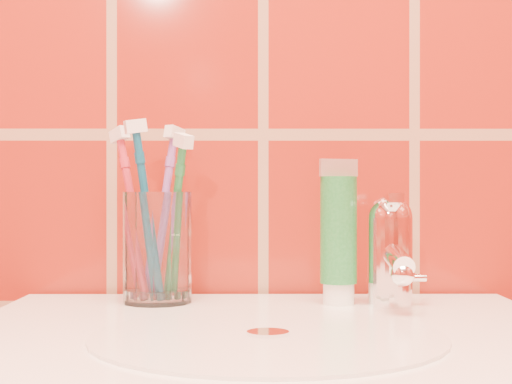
{
  "coord_description": "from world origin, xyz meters",
  "views": [
    {
      "loc": [
        -0.01,
        0.25,
        0.97
      ],
      "look_at": [
        -0.01,
        1.08,
        0.97
      ],
      "focal_mm": 55.0,
      "sensor_mm": 36.0,
      "label": 1
    }
  ],
  "objects": [
    {
      "name": "toothbrush_2",
      "position": [
        -0.15,
        1.13,
        0.95
      ],
      "size": [
        0.13,
        0.13,
        0.21
      ],
      "primitive_type": null,
      "rotation": [
        0.3,
        0.0,
        -2.35
      ],
      "color": "#B02539",
      "rests_on": "glass_tumbler"
    },
    {
      "name": "toothbrush_1",
      "position": [
        -0.1,
        1.11,
        0.94
      ],
      "size": [
        0.1,
        0.11,
        0.2
      ],
      "primitive_type": null,
      "rotation": [
        0.22,
        0.0,
        0.63
      ],
      "color": "#1E723A",
      "rests_on": "glass_tumbler"
    },
    {
      "name": "toothpaste_tube",
      "position": [
        0.08,
        1.1,
        0.92
      ],
      "size": [
        0.04,
        0.04,
        0.16
      ],
      "rotation": [
        0.0,
        0.0,
        0.37
      ],
      "color": "white",
      "rests_on": "pedestal_sink"
    },
    {
      "name": "faucet",
      "position": [
        0.14,
        1.09,
        0.91
      ],
      "size": [
        0.05,
        0.11,
        0.12
      ],
      "color": "white",
      "rests_on": "pedestal_sink"
    },
    {
      "name": "toothbrush_3",
      "position": [
        -0.11,
        1.14,
        0.95
      ],
      "size": [
        0.1,
        0.11,
        0.21
      ],
      "primitive_type": null,
      "rotation": [
        0.21,
        0.0,
        2.51
      ],
      "color": "#804DA5",
      "rests_on": "glass_tumbler"
    },
    {
      "name": "toothbrush_0",
      "position": [
        -0.13,
        1.1,
        0.95
      ],
      "size": [
        0.08,
        0.07,
        0.21
      ],
      "primitive_type": null,
      "rotation": [
        0.14,
        0.0,
        -1.18
      ],
      "color": "navy",
      "rests_on": "glass_tumbler"
    },
    {
      "name": "glass_tumbler",
      "position": [
        -0.12,
        1.12,
        0.91
      ],
      "size": [
        0.09,
        0.09,
        0.12
      ],
      "primitive_type": "cylinder",
      "rotation": [
        0.0,
        0.0,
        -0.22
      ],
      "color": "white",
      "rests_on": "pedestal_sink"
    }
  ]
}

